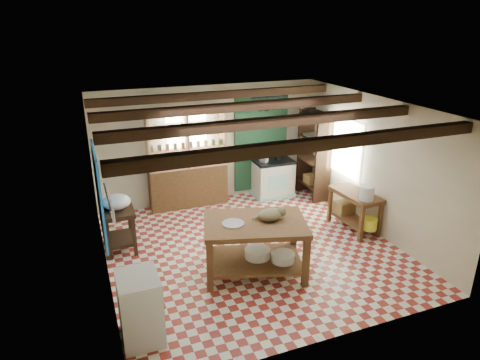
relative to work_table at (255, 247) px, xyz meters
name	(u,v)px	position (x,y,z in m)	size (l,w,h in m)	color
floor	(252,250)	(0.24, 0.69, -0.47)	(5.00, 5.00, 0.02)	maroon
ceiling	(254,106)	(0.24, 0.69, 2.14)	(5.00, 5.00, 0.02)	#4D4C52
wall_back	(209,144)	(0.24, 3.19, 0.84)	(5.00, 0.04, 2.60)	beige
wall_front	(334,253)	(0.24, -1.81, 0.84)	(5.00, 0.04, 2.60)	beige
wall_left	(100,204)	(-2.26, 0.69, 0.84)	(0.04, 5.00, 2.60)	beige
wall_right	(374,165)	(2.74, 0.69, 0.84)	(0.04, 5.00, 2.60)	beige
ceiling_beams	(254,114)	(0.24, 0.69, 2.02)	(5.00, 3.80, 0.15)	#362113
blue_wall_patch	(99,194)	(-2.23, 1.59, 0.64)	(0.04, 1.40, 1.60)	blue
green_wall_patch	(261,141)	(1.49, 3.16, 0.79)	(1.30, 0.04, 2.30)	#1B4529
window_back	(186,129)	(-0.26, 3.17, 1.24)	(0.90, 0.02, 0.80)	beige
window_right	(343,146)	(2.72, 1.69, 0.94)	(0.02, 1.30, 1.20)	beige
utensil_rail	(108,205)	(-2.20, -0.51, 1.32)	(0.06, 0.90, 0.28)	black
pot_rack	(270,104)	(1.49, 2.74, 1.72)	(0.86, 0.12, 0.36)	black
shelving_unit	(187,158)	(-0.31, 3.00, 0.64)	(1.70, 0.34, 2.20)	#DCA97F
tall_rack	(314,155)	(2.52, 2.49, 0.54)	(0.40, 0.86, 2.00)	#362113
work_table	(255,247)	(0.00, 0.00, 0.00)	(1.61, 1.07, 0.91)	brown
stove	(273,178)	(1.68, 2.84, -0.02)	(0.89, 0.60, 0.87)	silver
prep_table	(119,228)	(-1.96, 1.59, -0.06)	(0.54, 0.79, 0.80)	#362113
white_cabinet	(140,308)	(-1.98, -0.90, 0.01)	(0.51, 0.62, 0.93)	silver
right_counter	(354,211)	(2.42, 0.71, -0.07)	(0.54, 1.07, 0.77)	brown
cat	(271,215)	(0.25, -0.02, 0.55)	(0.41, 0.31, 0.18)	olive
steel_tray	(233,223)	(-0.35, 0.05, 0.47)	(0.35, 0.35, 0.02)	#B1B2B9
basin_large	(257,253)	(0.06, 0.03, -0.14)	(0.42, 0.42, 0.15)	silver
basin_small	(283,257)	(0.40, -0.22, -0.15)	(0.38, 0.38, 0.13)	silver
kettle_left	(264,156)	(1.43, 2.84, 0.54)	(0.22, 0.22, 0.25)	#B1B2B9
kettle_right	(278,155)	(1.78, 2.83, 0.51)	(0.16, 0.16, 0.21)	black
enamel_bowl	(116,202)	(-1.96, 1.59, 0.46)	(0.49, 0.49, 0.25)	silver
white_bucket	(367,193)	(2.39, 0.36, 0.45)	(0.27, 0.27, 0.27)	silver
wicker_basket	(344,207)	(2.41, 1.01, -0.12)	(0.36, 0.29, 0.25)	olive
yellow_tub	(369,223)	(2.45, 0.26, -0.14)	(0.29, 0.29, 0.21)	yellow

